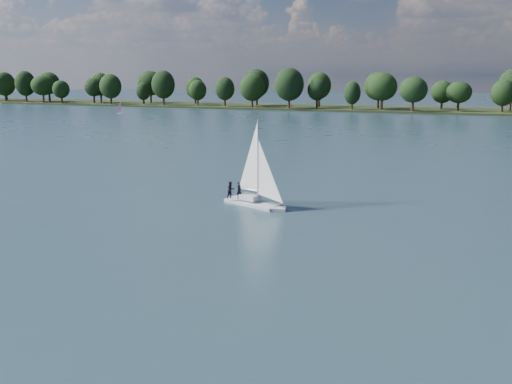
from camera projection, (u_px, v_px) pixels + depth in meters
ground at (426, 145)px, 109.79m from camera, size 700.00×700.00×0.00m
far_shore at (460, 112)px, 211.17m from camera, size 660.00×40.00×1.50m
sailboat at (252, 181)px, 58.56m from camera, size 7.33×4.37×9.34m
dinghy_pink at (121, 110)px, 200.18m from camera, size 2.94×1.77×4.41m
pontoon at (1, 104)px, 269.44m from camera, size 4.35×2.86×0.50m
treeline at (422, 89)px, 210.79m from camera, size 563.10×73.48×17.89m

